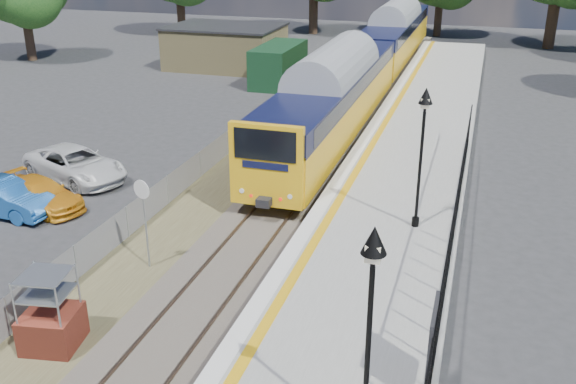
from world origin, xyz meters
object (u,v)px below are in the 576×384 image
at_px(train, 371,57).
at_px(car_blue, 4,198).
at_px(speed_sign, 144,209).
at_px(car_white, 76,164).
at_px(victorian_lamp_south, 371,290).
at_px(victorian_lamp_north, 423,126).
at_px(brick_plinth, 50,312).
at_px(car_yellow, 40,194).

xyz_separation_m(train, car_blue, (-9.62, -22.42, -1.68)).
relative_size(speed_sign, car_blue, 0.74).
bearing_deg(car_blue, car_white, -2.47).
relative_size(victorian_lamp_south, train, 0.11).
xyz_separation_m(victorian_lamp_north, brick_plinth, (-8.13, -8.03, -3.27)).
relative_size(victorian_lamp_south, brick_plinth, 2.15).
height_order(train, speed_sign, train).
relative_size(victorian_lamp_south, speed_sign, 1.54).
relative_size(victorian_lamp_south, car_white, 0.93).
relative_size(train, car_yellow, 10.37).
bearing_deg(victorian_lamp_south, brick_plinth, 166.72).
bearing_deg(victorian_lamp_south, train, 100.10).
relative_size(train, car_white, 8.26).
distance_m(speed_sign, car_blue, 7.56).
distance_m(victorian_lamp_north, brick_plinth, 11.89).
bearing_deg(train, car_blue, -113.22).
distance_m(train, speed_sign, 24.67).
relative_size(victorian_lamp_south, car_yellow, 1.17).
distance_m(brick_plinth, car_yellow, 9.39).
bearing_deg(victorian_lamp_south, speed_sign, 141.69).
height_order(victorian_lamp_north, car_yellow, victorian_lamp_north).
distance_m(victorian_lamp_south, car_blue, 17.69).
relative_size(victorian_lamp_north, brick_plinth, 2.15).
bearing_deg(car_yellow, car_blue, 150.34).
distance_m(car_blue, car_white, 3.86).
distance_m(victorian_lamp_north, car_yellow, 14.49).
distance_m(brick_plinth, car_blue, 9.39).
bearing_deg(car_white, car_yellow, -150.48).
xyz_separation_m(speed_sign, car_blue, (-7.12, 2.12, -1.39)).
distance_m(victorian_lamp_south, car_yellow, 17.37).
height_order(train, car_blue, train).
xyz_separation_m(victorian_lamp_north, speed_sign, (-7.80, -3.68, -2.24)).
relative_size(victorian_lamp_north, car_white, 0.93).
xyz_separation_m(victorian_lamp_south, car_blue, (-15.12, 8.44, -3.63)).
xyz_separation_m(train, brick_plinth, (-2.83, -28.90, -1.32)).
distance_m(victorian_lamp_south, victorian_lamp_north, 10.00).
distance_m(victorian_lamp_south, brick_plinth, 9.17).
distance_m(victorian_lamp_north, car_blue, 15.44).
bearing_deg(victorian_lamp_north, car_white, 171.06).
distance_m(brick_plinth, speed_sign, 4.49).
height_order(speed_sign, car_blue, speed_sign).
distance_m(brick_plinth, car_white, 12.08).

